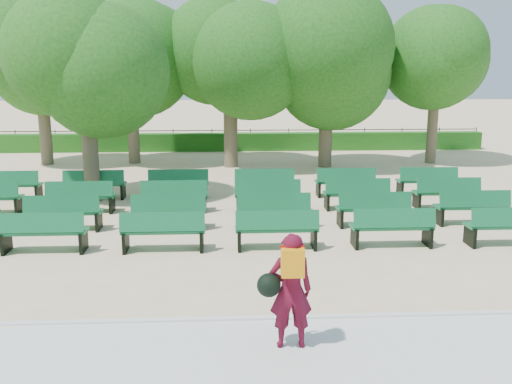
% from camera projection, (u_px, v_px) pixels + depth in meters
% --- Properties ---
extents(ground, '(120.00, 120.00, 0.00)m').
position_uv_depth(ground, '(237.00, 223.00, 15.70)').
color(ground, beige).
extents(paving, '(30.00, 2.20, 0.06)m').
position_uv_depth(paving, '(246.00, 355.00, 8.48)').
color(paving, silver).
rests_on(paving, ground).
extents(curb, '(30.00, 0.12, 0.10)m').
position_uv_depth(curb, '(244.00, 320.00, 9.59)').
color(curb, silver).
rests_on(curb, ground).
extents(hedge, '(26.00, 0.70, 0.90)m').
position_uv_depth(hedge, '(231.00, 142.00, 29.26)').
color(hedge, '#1F5D18').
rests_on(hedge, ground).
extents(fence, '(26.00, 0.10, 1.02)m').
position_uv_depth(fence, '(231.00, 149.00, 29.74)').
color(fence, black).
rests_on(fence, ground).
extents(tree_line, '(21.80, 6.80, 7.04)m').
position_uv_depth(tree_line, '(232.00, 163.00, 25.45)').
color(tree_line, '#215C18').
rests_on(tree_line, ground).
extents(bench_array, '(1.98, 0.73, 1.23)m').
position_uv_depth(bench_array, '(222.00, 215.00, 16.15)').
color(bench_array, '#105E33').
rests_on(bench_array, ground).
extents(tree_among, '(4.21, 4.21, 5.80)m').
position_uv_depth(tree_among, '(86.00, 78.00, 17.49)').
color(tree_among, brown).
rests_on(tree_among, ground).
extents(person, '(0.84, 0.51, 1.78)m').
position_uv_depth(person, '(289.00, 289.00, 8.47)').
color(person, '#4D0B1D').
rests_on(person, ground).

